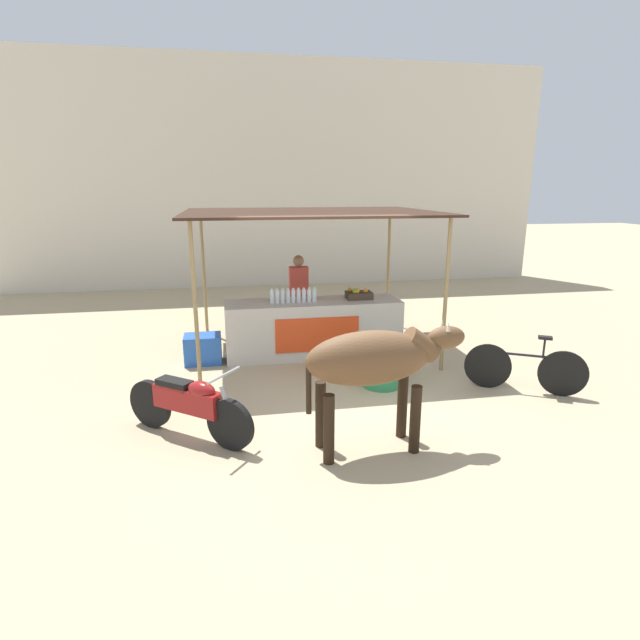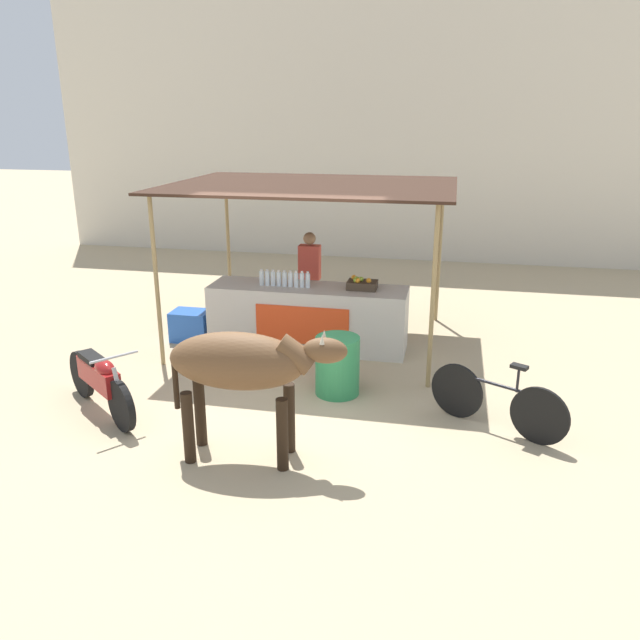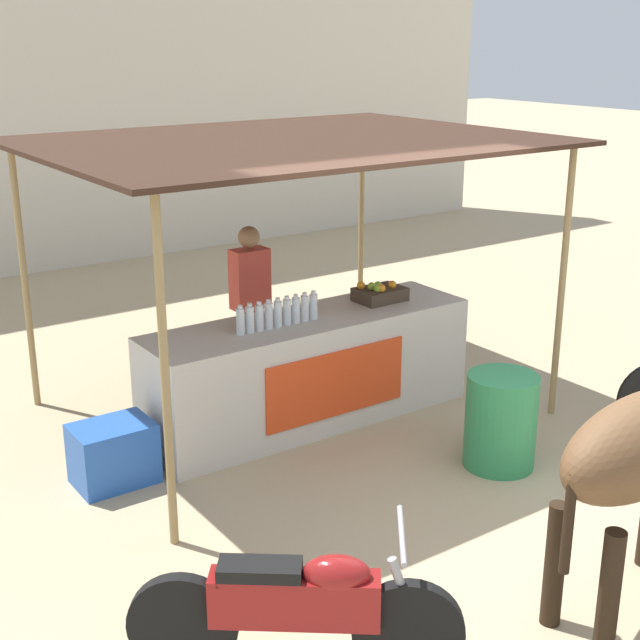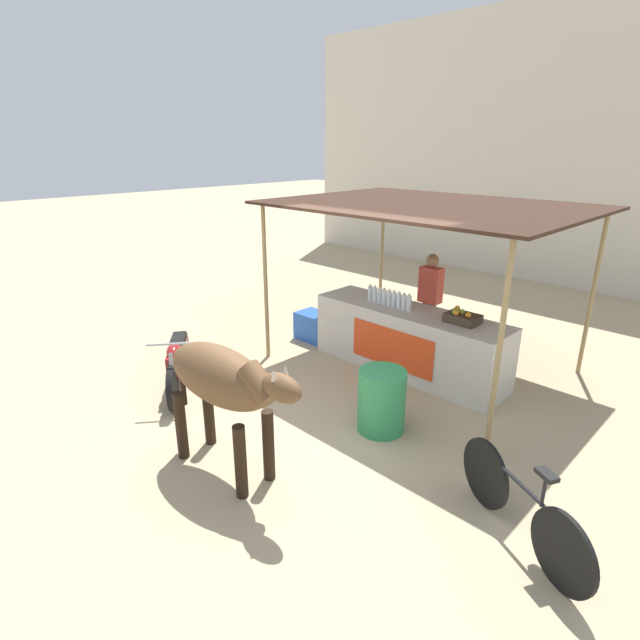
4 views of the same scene
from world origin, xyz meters
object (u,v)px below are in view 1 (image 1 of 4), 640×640
(cooler_box, at_px, (203,349))
(bicycle_leaning, at_px, (525,369))
(water_barrel, at_px, (382,361))
(motorcycle_parked, at_px, (189,404))
(stall_counter, at_px, (313,328))
(cow, at_px, (375,362))
(vendor_behind_counter, at_px, (299,298))
(fruit_crate, at_px, (359,295))

(cooler_box, bearing_deg, bicycle_leaning, -24.35)
(water_barrel, xyz_separation_m, motorcycle_parked, (-2.67, -1.13, 0.05))
(stall_counter, xyz_separation_m, motorcycle_parked, (-1.92, -2.72, -0.05))
(water_barrel, height_order, cow, cow)
(cow, height_order, bicycle_leaning, cow)
(water_barrel, relative_size, bicycle_leaning, 0.52)
(vendor_behind_counter, bearing_deg, cow, -86.46)
(stall_counter, distance_m, cooler_box, 1.90)
(bicycle_leaning, bearing_deg, cow, -155.80)
(cooler_box, xyz_separation_m, cow, (1.99, -3.23, 0.79))
(vendor_behind_counter, xyz_separation_m, water_barrel, (0.90, -2.34, -0.47))
(stall_counter, xyz_separation_m, water_barrel, (0.75, -1.58, -0.10))
(stall_counter, bearing_deg, cow, -88.16)
(water_barrel, distance_m, motorcycle_parked, 2.90)
(fruit_crate, height_order, vendor_behind_counter, vendor_behind_counter)
(fruit_crate, xyz_separation_m, water_barrel, (-0.06, -1.63, -0.65))
(water_barrel, distance_m, bicycle_leaning, 2.03)
(fruit_crate, xyz_separation_m, cooler_box, (-2.70, -0.15, -0.79))
(stall_counter, bearing_deg, vendor_behind_counter, 100.96)
(cow, distance_m, motorcycle_parked, 2.20)
(stall_counter, distance_m, water_barrel, 1.76)
(fruit_crate, xyz_separation_m, bicycle_leaning, (1.88, -2.22, -0.68))
(vendor_behind_counter, bearing_deg, fruit_crate, -36.26)
(stall_counter, bearing_deg, fruit_crate, 3.59)
(water_barrel, height_order, motorcycle_parked, motorcycle_parked)
(fruit_crate, height_order, water_barrel, fruit_crate)
(cow, relative_size, motorcycle_parked, 1.24)
(stall_counter, distance_m, bicycle_leaning, 3.46)
(fruit_crate, distance_m, cow, 3.45)
(water_barrel, bearing_deg, cow, -110.23)
(cooler_box, bearing_deg, stall_counter, 2.95)
(stall_counter, distance_m, vendor_behind_counter, 0.85)
(stall_counter, relative_size, vendor_behind_counter, 1.82)
(fruit_crate, bearing_deg, water_barrel, -92.11)
(cow, bearing_deg, cooler_box, 121.63)
(cooler_box, distance_m, bicycle_leaning, 5.03)
(vendor_behind_counter, height_order, cooler_box, vendor_behind_counter)
(fruit_crate, bearing_deg, motorcycle_parked, -134.61)
(cooler_box, height_order, bicycle_leaning, bicycle_leaning)
(motorcycle_parked, bearing_deg, vendor_behind_counter, 62.93)
(cooler_box, distance_m, motorcycle_parked, 2.63)
(bicycle_leaning, bearing_deg, motorcycle_parked, -173.23)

